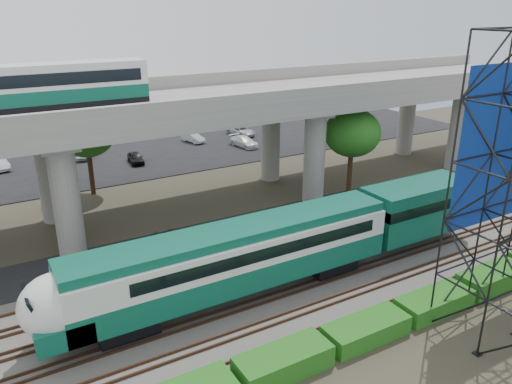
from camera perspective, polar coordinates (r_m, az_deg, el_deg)
ground at (r=29.29m, az=5.13°, el=-12.54°), size 140.00×140.00×0.00m
ballast_bed at (r=30.63m, az=2.95°, el=-10.65°), size 90.00×12.00×0.20m
service_road at (r=37.20m, az=-4.22°, el=-4.84°), size 90.00×5.00×0.08m
parking_lot at (r=57.99m, az=-14.56°, el=3.93°), size 90.00×18.00×0.08m
harbor_water at (r=78.84m, az=-19.14°, el=7.74°), size 140.00×40.00×0.03m
rail_tracks at (r=30.54m, az=2.96°, el=-10.36°), size 90.00×9.52×0.16m
commuter_train at (r=28.87m, az=1.60°, el=-6.38°), size 29.30×3.06×4.30m
overpass at (r=39.19m, az=-9.02°, el=8.90°), size 80.00×12.00×12.40m
hedge_strip at (r=26.81m, az=12.46°, el=-15.05°), size 34.60×1.80×1.20m
trees at (r=38.74m, az=-14.40°, el=4.34°), size 40.94×16.94×7.69m
suv at (r=34.42m, az=-10.64°, el=-5.90°), size 5.94×4.35×1.50m
parked_cars at (r=57.29m, az=-14.75°, el=4.39°), size 37.12×9.67×1.32m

